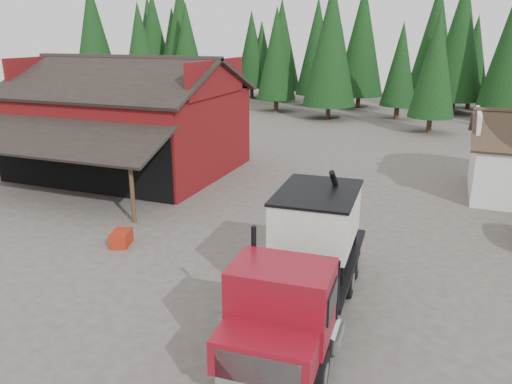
% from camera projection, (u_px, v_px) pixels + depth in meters
% --- Properties ---
extents(ground, '(120.00, 120.00, 0.00)m').
position_uv_depth(ground, '(225.00, 260.00, 19.44)').
color(ground, '#4F453E').
rests_on(ground, ground).
extents(red_barn, '(12.80, 13.63, 7.18)m').
position_uv_depth(red_barn, '(130.00, 129.00, 31.19)').
color(red_barn, maroon).
rests_on(red_barn, ground).
extents(conifer_backdrop, '(76.00, 16.00, 16.00)m').
position_uv_depth(conifer_backdrop, '(379.00, 110.00, 56.73)').
color(conifer_backdrop, black).
rests_on(conifer_backdrop, ground).
extents(near_pine_a, '(4.40, 4.40, 11.40)m').
position_uv_depth(near_pine_a, '(140.00, 54.00, 49.92)').
color(near_pine_a, '#382619').
rests_on(near_pine_a, ground).
extents(near_pine_b, '(3.96, 3.96, 10.40)m').
position_uv_depth(near_pine_b, '(436.00, 64.00, 42.22)').
color(near_pine_b, '#382619').
rests_on(near_pine_b, ground).
extents(near_pine_d, '(5.28, 5.28, 13.40)m').
position_uv_depth(near_pine_d, '(331.00, 44.00, 48.75)').
color(near_pine_d, '#382619').
rests_on(near_pine_d, ground).
extents(feed_truck, '(3.18, 9.56, 4.26)m').
position_uv_depth(feed_truck, '(305.00, 260.00, 14.82)').
color(feed_truck, black).
rests_on(feed_truck, ground).
extents(equip_box, '(1.01, 1.26, 0.60)m').
position_uv_depth(equip_box, '(121.00, 238.00, 20.70)').
color(equip_box, maroon).
rests_on(equip_box, ground).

